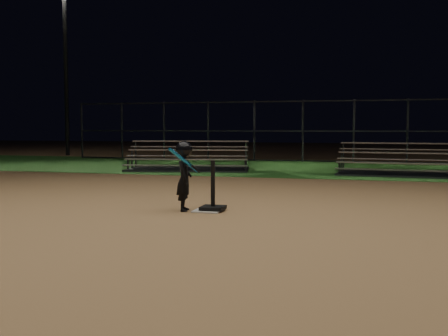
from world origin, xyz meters
TOP-DOWN VIEW (x-y plane):
  - ground at (0.00, 0.00)m, footprint 80.00×80.00m
  - grass_strip at (0.00, 10.00)m, footprint 60.00×8.00m
  - home_plate at (0.00, 0.00)m, footprint 0.45×0.45m
  - batting_tee at (0.07, 0.04)m, footprint 0.38×0.38m
  - child_batter at (-0.40, -0.06)m, footprint 0.45×0.62m
  - bleacher_left at (-3.10, 7.86)m, footprint 4.20×2.63m
  - bleacher_right at (3.62, 7.82)m, footprint 3.96×2.14m
  - backstop_fence at (0.00, 13.00)m, footprint 20.08×0.08m
  - light_pole_left at (-12.00, 14.94)m, footprint 0.90×0.53m

SIDE VIEW (x-z plane):
  - ground at x=0.00m, z-range 0.00..0.00m
  - grass_strip at x=0.00m, z-range 0.00..0.01m
  - home_plate at x=0.00m, z-range 0.00..0.02m
  - batting_tee at x=0.07m, z-range -0.23..0.59m
  - bleacher_right at x=3.62m, z-range -0.28..0.66m
  - bleacher_left at x=-3.10m, z-range -0.28..0.68m
  - child_batter at x=-0.40m, z-range 0.04..1.21m
  - backstop_fence at x=0.00m, z-range 0.00..2.50m
  - light_pole_left at x=-12.00m, z-range 0.80..9.10m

